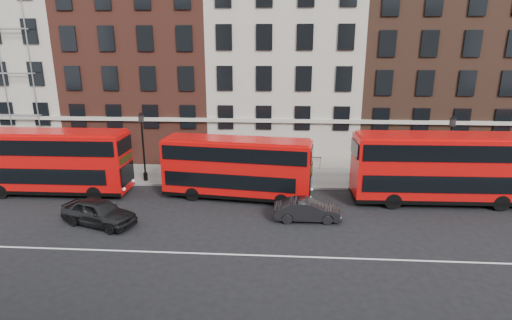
# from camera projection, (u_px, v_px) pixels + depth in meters

# --- Properties ---
(ground) EXTENTS (120.00, 120.00, 0.00)m
(ground) POSITION_uv_depth(u_px,v_px,m) (281.00, 238.00, 21.91)
(ground) COLOR black
(ground) RESTS_ON ground
(pavement) EXTENTS (80.00, 5.00, 0.15)m
(pavement) POSITION_uv_depth(u_px,v_px,m) (282.00, 177.00, 31.97)
(pavement) COLOR gray
(pavement) RESTS_ON ground
(kerb) EXTENTS (80.00, 0.30, 0.16)m
(kerb) POSITION_uv_depth(u_px,v_px,m) (282.00, 187.00, 29.56)
(kerb) COLOR gray
(kerb) RESTS_ON ground
(road_centre_line) EXTENTS (70.00, 0.12, 0.01)m
(road_centre_line) POSITION_uv_depth(u_px,v_px,m) (281.00, 256.00, 19.99)
(road_centre_line) COLOR white
(road_centre_line) RESTS_ON ground
(building_terrace) EXTENTS (64.00, 11.95, 22.00)m
(building_terrace) POSITION_uv_depth(u_px,v_px,m) (281.00, 45.00, 36.29)
(building_terrace) COLOR #BEB6A4
(building_terrace) RESTS_ON ground
(bus_a) EXTENTS (10.93, 2.74, 4.58)m
(bus_a) POSITION_uv_depth(u_px,v_px,m) (49.00, 161.00, 27.85)
(bus_a) COLOR red
(bus_a) RESTS_ON ground
(bus_b) EXTENTS (10.27, 3.66, 4.22)m
(bus_b) POSITION_uv_depth(u_px,v_px,m) (236.00, 167.00, 27.07)
(bus_b) COLOR red
(bus_b) RESTS_ON ground
(bus_c) EXTENTS (11.26, 2.96, 4.70)m
(bus_c) POSITION_uv_depth(u_px,v_px,m) (439.00, 167.00, 26.14)
(bus_c) COLOR red
(bus_c) RESTS_ON ground
(car_rear) EXTENTS (4.94, 3.24, 1.56)m
(car_rear) POSITION_uv_depth(u_px,v_px,m) (99.00, 212.00, 23.37)
(car_rear) COLOR black
(car_rear) RESTS_ON ground
(car_front) EXTENTS (4.04, 1.48, 1.32)m
(car_front) POSITION_uv_depth(u_px,v_px,m) (307.00, 210.00, 23.97)
(car_front) COLOR black
(car_front) RESTS_ON ground
(lamp_post_left) EXTENTS (0.44, 0.44, 5.33)m
(lamp_post_left) POSITION_uv_depth(u_px,v_px,m) (143.00, 143.00, 30.11)
(lamp_post_left) COLOR black
(lamp_post_left) RESTS_ON pavement
(lamp_post_right) EXTENTS (0.44, 0.44, 5.33)m
(lamp_post_right) POSITION_uv_depth(u_px,v_px,m) (449.00, 149.00, 28.57)
(lamp_post_right) COLOR black
(lamp_post_right) RESTS_ON pavement
(iron_railings) EXTENTS (6.60, 0.06, 1.00)m
(iron_railings) POSITION_uv_depth(u_px,v_px,m) (282.00, 162.00, 33.92)
(iron_railings) COLOR black
(iron_railings) RESTS_ON pavement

